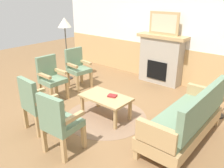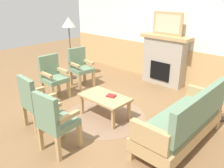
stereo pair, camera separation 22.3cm
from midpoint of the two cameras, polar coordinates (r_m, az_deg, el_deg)
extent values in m
plane|color=olive|center=(4.69, -1.57, -7.43)|extent=(14.00, 14.00, 0.00)
cube|color=white|center=(6.29, 15.55, 12.41)|extent=(7.20, 0.12, 2.70)
cube|color=tan|center=(6.42, 14.48, 4.64)|extent=(7.20, 0.02, 0.95)
cube|color=#A39989|center=(6.23, 13.77, 5.40)|extent=(1.10, 0.36, 1.20)
cube|color=black|center=(6.13, 12.69, 3.09)|extent=(0.56, 0.02, 0.48)
cube|color=tan|center=(6.09, 14.31, 11.19)|extent=(1.30, 0.44, 0.08)
cube|color=tan|center=(6.04, 14.59, 14.17)|extent=(0.80, 0.03, 0.56)
cube|color=beige|center=(6.02, 14.51, 14.16)|extent=(0.68, 0.01, 0.44)
cube|color=tan|center=(4.80, 18.76, -6.85)|extent=(0.08, 0.08, 0.16)
cube|color=tan|center=(3.55, 6.57, -16.82)|extent=(0.08, 0.08, 0.16)
cube|color=tan|center=(4.64, 25.50, -8.98)|extent=(0.08, 0.08, 0.16)
cube|color=tan|center=(3.94, 17.75, -10.37)|extent=(0.70, 1.80, 0.20)
cube|color=gray|center=(3.86, 18.02, -8.34)|extent=(0.60, 1.70, 0.12)
cube|color=gray|center=(3.63, 22.84, -5.50)|extent=(0.10, 1.70, 0.50)
cube|color=tan|center=(4.53, 22.91, -2.88)|extent=(0.60, 0.10, 0.30)
cube|color=tan|center=(3.15, 11.29, -12.62)|extent=(0.60, 0.10, 0.30)
cube|color=tan|center=(4.64, -6.03, -5.08)|extent=(0.05, 0.05, 0.40)
cube|color=tan|center=(4.12, 1.81, -8.70)|extent=(0.05, 0.05, 0.40)
cube|color=tan|center=(4.91, -2.17, -3.41)|extent=(0.05, 0.05, 0.40)
cube|color=tan|center=(4.42, 5.61, -6.55)|extent=(0.05, 0.05, 0.40)
cube|color=tan|center=(4.41, -0.37, -3.29)|extent=(0.96, 0.56, 0.04)
cylinder|color=#896B51|center=(4.60, -0.36, -8.00)|extent=(1.60, 1.60, 0.01)
cube|color=maroon|center=(4.39, 1.29, -2.93)|extent=(0.20, 0.17, 0.03)
cube|color=tan|center=(5.38, -9.43, -1.38)|extent=(0.06, 0.06, 0.40)
cube|color=tan|center=(5.17, -13.14, -2.68)|extent=(0.06, 0.06, 0.40)
cube|color=tan|center=(5.70, -11.97, -0.22)|extent=(0.06, 0.06, 0.40)
cube|color=tan|center=(5.50, -15.56, -1.39)|extent=(0.06, 0.06, 0.40)
cube|color=gray|center=(5.34, -12.74, 1.08)|extent=(0.49, 0.49, 0.10)
cube|color=gray|center=(5.41, -14.18, 4.47)|extent=(0.09, 0.48, 0.48)
cube|color=tan|center=(5.39, -11.09, 3.33)|extent=(0.44, 0.08, 0.06)
cube|color=tan|center=(5.18, -14.77, 2.26)|extent=(0.44, 0.08, 0.06)
cube|color=tan|center=(5.95, -3.47, 1.18)|extent=(0.07, 0.07, 0.40)
cube|color=tan|center=(5.73, -6.83, 0.22)|extent=(0.07, 0.07, 0.40)
cube|color=tan|center=(6.27, -5.78, 2.20)|extent=(0.07, 0.07, 0.40)
cube|color=tan|center=(6.06, -9.04, 1.33)|extent=(0.07, 0.07, 0.40)
cube|color=gray|center=(5.92, -6.38, 3.53)|extent=(0.53, 0.53, 0.10)
cube|color=gray|center=(6.00, -7.58, 6.61)|extent=(0.14, 0.49, 0.48)
cube|color=tan|center=(5.98, -4.82, 5.48)|extent=(0.45, 0.12, 0.06)
cube|color=tan|center=(5.76, -8.14, 4.71)|extent=(0.45, 0.12, 0.06)
cube|color=tan|center=(3.98, -10.66, -10.28)|extent=(0.06, 0.06, 0.40)
cube|color=tan|center=(3.72, -6.24, -12.53)|extent=(0.06, 0.06, 0.40)
cube|color=tan|center=(3.77, -15.53, -12.76)|extent=(0.06, 0.06, 0.40)
cube|color=tan|center=(3.49, -11.20, -15.43)|extent=(0.06, 0.06, 0.40)
cube|color=gray|center=(3.60, -11.19, -9.39)|extent=(0.52, 0.52, 0.10)
cube|color=gray|center=(3.35, -14.13, -6.44)|extent=(0.49, 0.12, 0.48)
cube|color=tan|center=(3.66, -13.52, -6.00)|extent=(0.11, 0.44, 0.06)
cube|color=tan|center=(3.38, -9.08, -8.10)|extent=(0.11, 0.44, 0.06)
cube|color=tan|center=(4.63, -14.62, -5.77)|extent=(0.06, 0.06, 0.40)
cube|color=tan|center=(4.31, -11.78, -7.71)|extent=(0.06, 0.06, 0.40)
cube|color=tan|center=(4.48, -19.28, -7.37)|extent=(0.06, 0.06, 0.40)
cube|color=tan|center=(4.14, -16.71, -9.54)|extent=(0.06, 0.06, 0.40)
cube|color=gray|center=(4.27, -15.93, -4.62)|extent=(0.50, 0.50, 0.10)
cube|color=gray|center=(4.07, -18.79, -1.77)|extent=(0.48, 0.10, 0.48)
cube|color=tan|center=(4.37, -17.47, -1.72)|extent=(0.09, 0.44, 0.06)
cube|color=tan|center=(4.03, -14.76, -3.42)|extent=(0.09, 0.44, 0.06)
cylinder|color=#332D28|center=(5.02, 26.00, -7.53)|extent=(0.24, 0.24, 0.03)
cylinder|color=#332D28|center=(6.69, -8.84, 1.61)|extent=(0.24, 0.24, 0.03)
cylinder|color=#4C473D|center=(6.48, -9.20, 7.56)|extent=(0.03, 0.03, 1.40)
cone|color=beige|center=(6.33, -9.66, 14.82)|extent=(0.36, 0.36, 0.25)
camera|label=1|loc=(0.11, -88.63, 0.54)|focal=37.13mm
camera|label=2|loc=(0.11, 91.37, -0.54)|focal=37.13mm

